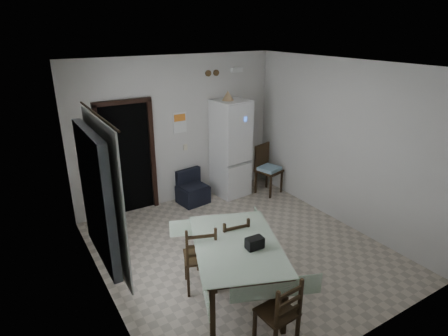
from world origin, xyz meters
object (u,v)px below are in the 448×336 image
object	(u,v)px
dining_chair_far_left	(200,255)
dining_chair_far_right	(231,245)
navy_seat	(193,187)
dining_chair_near_head	(277,311)
fridge	(231,148)
corner_chair	(269,170)
dining_table	(236,271)

from	to	relation	value
dining_chair_far_left	dining_chair_far_right	bearing A→B (deg)	-157.70
navy_seat	dining_chair_near_head	xyz separation A→B (m)	(-0.86, -3.73, 0.12)
fridge	dining_chair_far_left	xyz separation A→B (m)	(-2.01, -2.40, -0.51)
fridge	corner_chair	size ratio (longest dim) A/B	1.91
fridge	dining_chair_near_head	size ratio (longest dim) A/B	2.20
navy_seat	dining_chair_near_head	size ratio (longest dim) A/B	0.73
fridge	dining_chair_far_left	bearing A→B (deg)	-135.68
dining_chair_far_right	corner_chair	bearing A→B (deg)	-129.85
dining_chair_far_left	dining_chair_far_right	world-z (taller)	dining_chair_far_left
dining_table	dining_chair_far_right	xyz separation A→B (m)	(0.21, 0.47, 0.06)
dining_chair_far_left	fridge	bearing A→B (deg)	-109.36
navy_seat	corner_chair	size ratio (longest dim) A/B	0.63
corner_chair	dining_table	xyz separation A→B (m)	(-2.43, -2.44, -0.11)
navy_seat	dining_chair_far_right	distance (m)	2.46
dining_chair_far_left	navy_seat	bearing A→B (deg)	-94.13
navy_seat	dining_chair_far_left	distance (m)	2.65
dining_chair_far_right	dining_table	bearing A→B (deg)	73.86
corner_chair	dining_chair_near_head	xyz separation A→B (m)	(-2.47, -3.31, -0.07)
dining_chair_far_right	dining_chair_far_left	bearing A→B (deg)	10.18
corner_chair	navy_seat	bearing A→B (deg)	149.75
navy_seat	corner_chair	distance (m)	1.67
navy_seat	dining_chair_far_left	size ratio (longest dim) A/B	0.66
navy_seat	dining_chair_far_left	bearing A→B (deg)	-122.41
dining_table	dining_chair_near_head	bearing A→B (deg)	-71.37
fridge	dining_chair_far_left	distance (m)	3.17
dining_chair_far_right	navy_seat	bearing A→B (deg)	-95.66
corner_chair	dining_chair_far_right	xyz separation A→B (m)	(-2.21, -1.97, -0.05)
dining_chair_far_left	dining_chair_near_head	xyz separation A→B (m)	(0.25, -1.33, -0.04)
fridge	dining_chair_far_right	size ratio (longest dim) A/B	2.10
dining_chair_far_right	dining_chair_near_head	xyz separation A→B (m)	(-0.26, -1.35, -0.02)
dining_table	dining_chair_near_head	distance (m)	0.88
fridge	dining_chair_near_head	bearing A→B (deg)	-120.99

